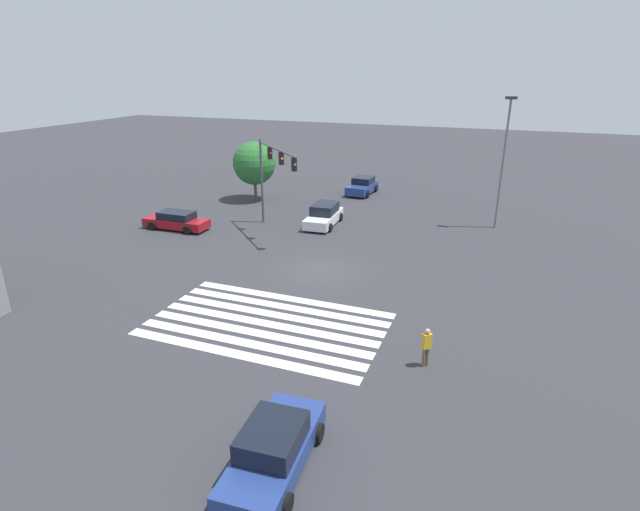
{
  "coord_description": "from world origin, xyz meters",
  "views": [
    {
      "loc": [
        9.77,
        -25.5,
        11.36
      ],
      "look_at": [
        0.0,
        0.0,
        0.96
      ],
      "focal_mm": 28.0,
      "sensor_mm": 36.0,
      "label": 1
    }
  ],
  "objects_px": {
    "car_0": "(362,186)",
    "street_light_pole_a": "(504,153)",
    "pedestrian": "(426,345)",
    "car_1": "(324,215)",
    "car_2": "(176,221)",
    "tree_corner_a": "(254,163)",
    "car_3": "(274,449)",
    "traffic_signal_mast": "(272,167)"
  },
  "relations": [
    {
      "from": "car_2",
      "to": "car_3",
      "type": "distance_m",
      "value": 25.35
    },
    {
      "from": "pedestrian",
      "to": "tree_corner_a",
      "type": "bearing_deg",
      "value": -2.38
    },
    {
      "from": "car_0",
      "to": "car_1",
      "type": "bearing_deg",
      "value": 3.13
    },
    {
      "from": "car_3",
      "to": "tree_corner_a",
      "type": "relative_size",
      "value": 0.93
    },
    {
      "from": "car_1",
      "to": "pedestrian",
      "type": "relative_size",
      "value": 2.85
    },
    {
      "from": "car_3",
      "to": "pedestrian",
      "type": "bearing_deg",
      "value": -28.69
    },
    {
      "from": "car_2",
      "to": "tree_corner_a",
      "type": "distance_m",
      "value": 10.28
    },
    {
      "from": "car_1",
      "to": "tree_corner_a",
      "type": "relative_size",
      "value": 0.92
    },
    {
      "from": "tree_corner_a",
      "to": "pedestrian",
      "type": "bearing_deg",
      "value": -48.46
    },
    {
      "from": "car_0",
      "to": "car_3",
      "type": "bearing_deg",
      "value": 14.89
    },
    {
      "from": "street_light_pole_a",
      "to": "tree_corner_a",
      "type": "xyz_separation_m",
      "value": [
        -20.67,
        0.96,
        -2.23
      ]
    },
    {
      "from": "pedestrian",
      "to": "car_1",
      "type": "bearing_deg",
      "value": -11.38
    },
    {
      "from": "tree_corner_a",
      "to": "traffic_signal_mast",
      "type": "bearing_deg",
      "value": -54.15
    },
    {
      "from": "car_1",
      "to": "street_light_pole_a",
      "type": "height_order",
      "value": "street_light_pole_a"
    },
    {
      "from": "car_0",
      "to": "street_light_pole_a",
      "type": "xyz_separation_m",
      "value": [
        12.32,
        -6.63,
        4.81
      ]
    },
    {
      "from": "car_2",
      "to": "car_3",
      "type": "xyz_separation_m",
      "value": [
        17.09,
        -18.72,
        0.06
      ]
    },
    {
      "from": "car_2",
      "to": "tree_corner_a",
      "type": "relative_size",
      "value": 0.95
    },
    {
      "from": "car_2",
      "to": "traffic_signal_mast",
      "type": "bearing_deg",
      "value": -164.51
    },
    {
      "from": "car_0",
      "to": "car_1",
      "type": "distance_m",
      "value": 10.53
    },
    {
      "from": "car_1",
      "to": "car_3",
      "type": "height_order",
      "value": "car_1"
    },
    {
      "from": "car_1",
      "to": "street_light_pole_a",
      "type": "relative_size",
      "value": 0.51
    },
    {
      "from": "street_light_pole_a",
      "to": "tree_corner_a",
      "type": "height_order",
      "value": "street_light_pole_a"
    },
    {
      "from": "car_3",
      "to": "street_light_pole_a",
      "type": "distance_m",
      "value": 28.45
    },
    {
      "from": "car_3",
      "to": "street_light_pole_a",
      "type": "xyz_separation_m",
      "value": [
        4.98,
        27.59,
        4.84
      ]
    },
    {
      "from": "pedestrian",
      "to": "tree_corner_a",
      "type": "distance_m",
      "value": 28.72
    },
    {
      "from": "car_3",
      "to": "pedestrian",
      "type": "xyz_separation_m",
      "value": [
        3.3,
        7.13,
        0.24
      ]
    },
    {
      "from": "car_0",
      "to": "car_2",
      "type": "bearing_deg",
      "value": -29.39
    },
    {
      "from": "car_1",
      "to": "car_2",
      "type": "bearing_deg",
      "value": -66.53
    },
    {
      "from": "pedestrian",
      "to": "street_light_pole_a",
      "type": "distance_m",
      "value": 21.04
    },
    {
      "from": "pedestrian",
      "to": "car_0",
      "type": "bearing_deg",
      "value": -22.49
    },
    {
      "from": "traffic_signal_mast",
      "to": "car_0",
      "type": "distance_m",
      "value": 14.28
    },
    {
      "from": "car_0",
      "to": "tree_corner_a",
      "type": "distance_m",
      "value": 10.42
    },
    {
      "from": "traffic_signal_mast",
      "to": "car_1",
      "type": "distance_m",
      "value": 5.7
    },
    {
      "from": "car_2",
      "to": "pedestrian",
      "type": "distance_m",
      "value": 23.45
    },
    {
      "from": "car_0",
      "to": "car_2",
      "type": "height_order",
      "value": "car_0"
    },
    {
      "from": "car_0",
      "to": "pedestrian",
      "type": "bearing_deg",
      "value": 24.22
    },
    {
      "from": "traffic_signal_mast",
      "to": "street_light_pole_a",
      "type": "xyz_separation_m",
      "value": [
        15.07,
        6.79,
        0.77
      ]
    },
    {
      "from": "car_1",
      "to": "pedestrian",
      "type": "height_order",
      "value": "pedestrian"
    },
    {
      "from": "street_light_pole_a",
      "to": "car_3",
      "type": "bearing_deg",
      "value": -100.24
    },
    {
      "from": "car_2",
      "to": "pedestrian",
      "type": "xyz_separation_m",
      "value": [
        20.38,
        -11.59,
        0.3
      ]
    },
    {
      "from": "tree_corner_a",
      "to": "car_3",
      "type": "bearing_deg",
      "value": -61.21
    },
    {
      "from": "car_1",
      "to": "tree_corner_a",
      "type": "height_order",
      "value": "tree_corner_a"
    }
  ]
}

